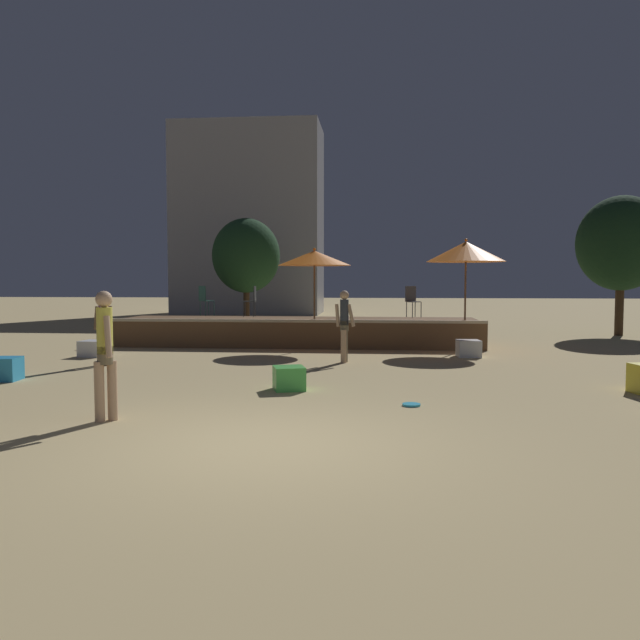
{
  "coord_description": "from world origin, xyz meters",
  "views": [
    {
      "loc": [
        1.29,
        -6.94,
        1.88
      ],
      "look_at": [
        0.0,
        7.12,
        0.98
      ],
      "focal_mm": 35.0,
      "sensor_mm": 36.0,
      "label": 1
    }
  ],
  "objects": [
    {
      "name": "ground_plane",
      "position": [
        0.0,
        0.0,
        0.0
      ],
      "size": [
        120.0,
        120.0,
        0.0
      ],
      "primitive_type": "plane",
      "color": "tan"
    },
    {
      "name": "cube_seat_2",
      "position": [
        -5.7,
        7.82,
        0.2
      ],
      "size": [
        0.63,
        0.63,
        0.39
      ],
      "rotation": [
        0.0,
        0.0,
        -0.12
      ],
      "color": "white",
      "rests_on": "ground"
    },
    {
      "name": "patio_umbrella_0",
      "position": [
        -0.42,
        10.06,
        2.48
      ],
      "size": [
        2.01,
        2.01,
        2.77
      ],
      "color": "brown",
      "rests_on": "ground"
    },
    {
      "name": "bistro_chair_1",
      "position": [
        -2.38,
        11.17,
        1.36
      ],
      "size": [
        0.4,
        0.4,
        0.9
      ],
      "rotation": [
        0.0,
        0.0,
        4.77
      ],
      "color": "#2D3338",
      "rests_on": "wooden_deck"
    },
    {
      "name": "person_2",
      "position": [
        -2.31,
        1.01,
        0.95
      ],
      "size": [
        0.37,
        0.45,
        1.74
      ],
      "rotation": [
        0.0,
        0.0,
        0.66
      ],
      "color": "tan",
      "rests_on": "ground"
    },
    {
      "name": "person_1",
      "position": [
        -4.73,
        6.26,
        0.89
      ],
      "size": [
        0.33,
        0.4,
        1.62
      ],
      "rotation": [
        0.0,
        0.0,
        5.63
      ],
      "color": "brown",
      "rests_on": "ground"
    },
    {
      "name": "person_3",
      "position": [
        0.55,
        7.25,
        0.88
      ],
      "size": [
        0.48,
        0.29,
        1.65
      ],
      "rotation": [
        0.0,
        0.0,
        4.57
      ],
      "color": "#72664C",
      "rests_on": "ground"
    },
    {
      "name": "bistro_chair_2",
      "position": [
        2.3,
        11.34,
        1.36
      ],
      "size": [
        0.47,
        0.47,
        0.9
      ],
      "rotation": [
        0.0,
        0.0,
        0.54
      ],
      "color": "#47474C",
      "rests_on": "wooden_deck"
    },
    {
      "name": "distant_building",
      "position": [
        -5.95,
        28.05,
        5.25
      ],
      "size": [
        8.13,
        4.13,
        10.49
      ],
      "color": "gray",
      "rests_on": "ground"
    },
    {
      "name": "background_tree_0",
      "position": [
        -4.58,
        20.7,
        2.98
      ],
      "size": [
        3.03,
        3.03,
        4.66
      ],
      "color": "#3D2B1C",
      "rests_on": "ground"
    },
    {
      "name": "bistro_chair_0",
      "position": [
        -3.91,
        11.47,
        1.36
      ],
      "size": [
        0.48,
        0.48,
        0.9
      ],
      "rotation": [
        0.0,
        0.0,
        2.41
      ],
      "color": "#1E4C47",
      "rests_on": "wooden_deck"
    },
    {
      "name": "wooden_deck",
      "position": [
        -1.08,
        11.31,
        0.37
      ],
      "size": [
        10.6,
        2.88,
        0.81
      ],
      "color": "brown",
      "rests_on": "ground"
    },
    {
      "name": "background_tree_1",
      "position": [
        9.51,
        15.09,
        3.12
      ],
      "size": [
        2.92,
        2.92,
        4.74
      ],
      "color": "#3D2B1C",
      "rests_on": "ground"
    },
    {
      "name": "patio_umbrella_1",
      "position": [
        3.64,
        10.06,
        2.64
      ],
      "size": [
        2.1,
        2.1,
        3.0
      ],
      "color": "brown",
      "rests_on": "ground"
    },
    {
      "name": "cube_seat_4",
      "position": [
        3.54,
        8.58,
        0.21
      ],
      "size": [
        0.58,
        0.58,
        0.41
      ],
      "rotation": [
        0.0,
        0.0,
        0.06
      ],
      "color": "white",
      "rests_on": "ground"
    },
    {
      "name": "cube_seat_3",
      "position": [
        -0.21,
        3.58,
        0.2
      ],
      "size": [
        0.64,
        0.64,
        0.4
      ],
      "rotation": [
        0.0,
        0.0,
        0.3
      ],
      "color": "#4CC651",
      "rests_on": "ground"
    },
    {
      "name": "frisbee_disc",
      "position": [
        1.81,
        2.39,
        0.02
      ],
      "size": [
        0.27,
        0.27,
        0.03
      ],
      "color": "#33B2D8",
      "rests_on": "ground"
    },
    {
      "name": "cube_seat_0",
      "position": [
        -5.66,
        4.08,
        0.22
      ],
      "size": [
        0.55,
        0.55,
        0.44
      ],
      "rotation": [
        0.0,
        0.0,
        0.11
      ],
      "color": "#2D9EDB",
      "rests_on": "ground"
    }
  ]
}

